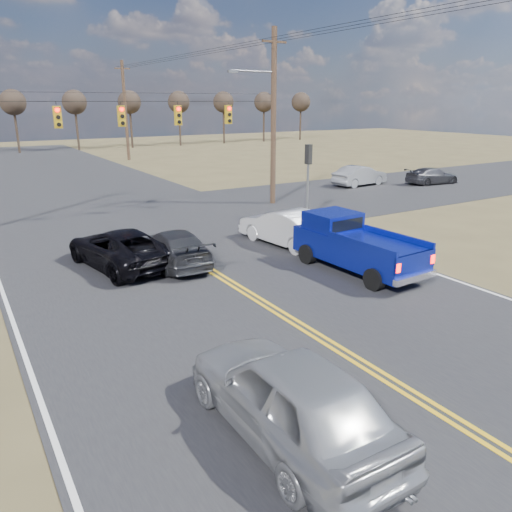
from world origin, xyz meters
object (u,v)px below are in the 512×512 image
pickup_truck (354,245)px  black_suv (120,248)px  silver_suv (290,395)px  dgrey_car_queue (174,247)px  white_car_queue (286,227)px  cross_car_east_far (432,176)px  cross_car_east_near (360,176)px

pickup_truck → black_suv: bearing=143.2°
silver_suv → dgrey_car_queue: 11.02m
silver_suv → white_car_queue: size_ratio=1.07×
silver_suv → black_suv: silver_suv is taller
black_suv → cross_car_east_far: size_ratio=1.23×
pickup_truck → white_car_queue: size_ratio=1.13×
cross_car_east_near → cross_car_east_far: cross_car_east_near is taller
white_car_queue → dgrey_car_queue: size_ratio=1.03×
silver_suv → white_car_queue: bearing=-124.2°
black_suv → white_car_queue: 7.09m
cross_car_east_near → dgrey_car_queue: bearing=112.7°
pickup_truck → silver_suv: 10.08m
cross_car_east_near → black_suv: bearing=108.7°
silver_suv → dgrey_car_queue: silver_suv is taller
black_suv → dgrey_car_queue: black_suv is taller
white_car_queue → cross_car_east_far: white_car_queue is taller
pickup_truck → cross_car_east_near: pickup_truck is taller
white_car_queue → pickup_truck: bearing=85.3°
black_suv → cross_car_east_far: 27.01m
silver_suv → pickup_truck: bearing=-138.4°
black_suv → cross_car_east_near: bearing=-165.3°
pickup_truck → silver_suv: size_ratio=1.05×
pickup_truck → cross_car_east_near: size_ratio=1.20×
white_car_queue → cross_car_east_far: (18.99, 7.97, -0.17)m
silver_suv → white_car_queue: 13.09m
pickup_truck → silver_suv: bearing=-141.2°
pickup_truck → dgrey_car_queue: 6.79m
pickup_truck → black_suv: 8.74m
black_suv → dgrey_car_queue: 2.00m
black_suv → white_car_queue: white_car_queue is taller
cross_car_east_near → silver_suv: bearing=129.1°
silver_suv → cross_car_east_near: size_ratio=1.14×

